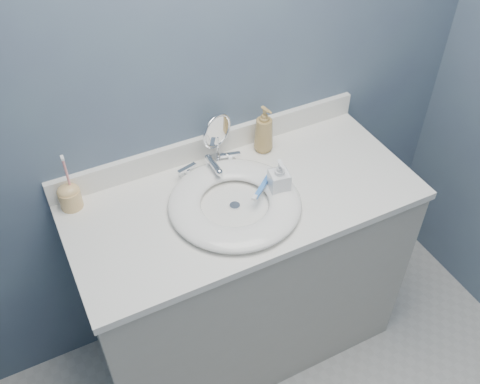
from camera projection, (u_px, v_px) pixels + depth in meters
back_wall at (207, 78)px, 1.80m from camera, size 2.20×0.02×2.40m
vanity_cabinet at (243, 278)px, 2.16m from camera, size 1.20×0.55×0.85m
countertop at (244, 200)px, 1.85m from camera, size 1.22×0.57×0.03m
backsplash at (212, 144)px, 1.98m from camera, size 1.22×0.02×0.09m
basin at (235, 203)px, 1.79m from camera, size 0.45×0.45×0.04m
drain at (235, 206)px, 1.80m from camera, size 0.04×0.04×0.01m
faucet at (210, 167)px, 1.92m from camera, size 0.25×0.13×0.07m
makeup_mirror at (217, 136)px, 1.91m from camera, size 0.13×0.08×0.20m
soap_bottle_amber at (264, 129)px, 1.97m from camera, size 0.08×0.09×0.19m
soap_bottle_clear at (279, 178)px, 1.80m from camera, size 0.08×0.08×0.15m
toothbrush_holder at (70, 196)px, 1.78m from camera, size 0.08×0.08×0.22m
toothbrush_lying at (263, 185)px, 1.82m from camera, size 0.14×0.12×0.02m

